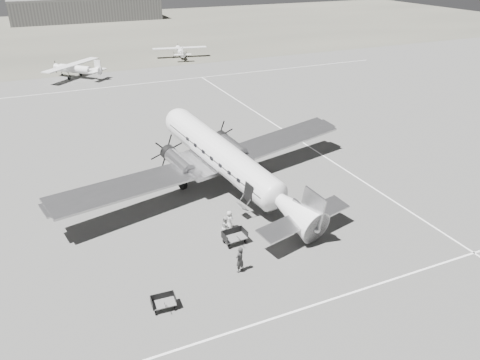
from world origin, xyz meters
name	(u,v)px	position (x,y,z in m)	size (l,w,h in m)	color
ground	(231,198)	(0.00, 0.00, 0.00)	(260.00, 260.00, 0.00)	#62625F
taxi_line_near	(325,302)	(0.00, -14.00, 0.01)	(60.00, 0.15, 0.01)	white
taxi_line_right	(350,173)	(12.00, 0.00, 0.01)	(0.15, 80.00, 0.01)	white
taxi_line_horizon	(128,85)	(0.00, 40.00, 0.01)	(90.00, 0.15, 0.01)	white
grass_infield	(81,33)	(0.00, 95.00, 0.00)	(260.00, 90.00, 0.01)	#646254
hangar_main	(86,9)	(5.00, 120.00, 3.30)	(42.00, 14.00, 6.60)	slate
dc3_airliner	(230,164)	(0.27, 0.69, 2.76)	(28.94, 20.08, 5.51)	#A8A8AA
light_plane_left	(75,70)	(-6.66, 48.01, 1.24)	(11.96, 9.71, 2.48)	white
light_plane_right	(180,52)	(13.58, 56.33, 1.07)	(10.35, 8.40, 2.15)	white
baggage_cart_near	(235,237)	(-2.35, -6.26, 0.48)	(1.72, 1.21, 0.97)	slate
baggage_cart_far	(164,303)	(-8.72, -10.72, 0.41)	(1.45, 1.02, 0.82)	slate
ground_crew	(240,260)	(-3.34, -9.32, 0.91)	(0.67, 0.44, 1.82)	#2E2E2E
ramp_agent	(226,227)	(-2.59, -5.22, 0.81)	(0.79, 0.62, 1.63)	#A9A9A7
passenger	(229,220)	(-1.95, -4.37, 0.74)	(0.73, 0.47, 1.49)	beige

